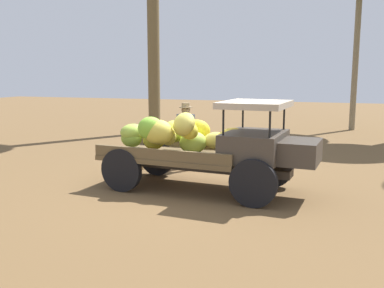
% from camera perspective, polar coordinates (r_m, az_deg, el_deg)
% --- Properties ---
extents(ground_plane, '(60.00, 60.00, 0.00)m').
position_cam_1_polar(ground_plane, '(9.24, 1.38, -5.95)').
color(ground_plane, brown).
extents(truck, '(4.55, 2.03, 1.89)m').
position_cam_1_polar(truck, '(8.92, 2.51, -0.24)').
color(truck, '#40382F').
rests_on(truck, ground).
extents(farmer, '(0.54, 0.50, 1.70)m').
position_cam_1_polar(farmer, '(10.90, -0.86, 1.61)').
color(farmer, olive).
rests_on(farmer, ground).
extents(wooden_crate, '(0.72, 0.76, 0.44)m').
position_cam_1_polar(wooden_crate, '(11.10, -8.45, -2.29)').
color(wooden_crate, olive).
rests_on(wooden_crate, ground).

